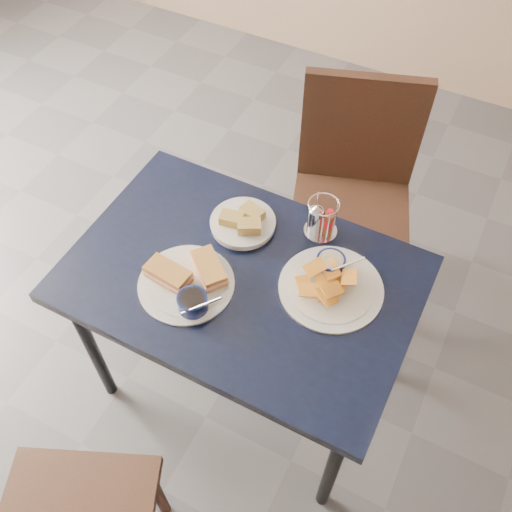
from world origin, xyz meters
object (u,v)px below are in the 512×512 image
at_px(chair_far, 361,184).
at_px(sandwich_plate, 188,281).
at_px(plantain_plate, 330,281).
at_px(bread_basket, 243,222).
at_px(dining_table, 242,289).
at_px(condiment_caddy, 321,219).

distance_m(chair_far, sandwich_plate, 0.90).
xyz_separation_m(plantain_plate, bread_basket, (-0.34, 0.08, 0.00)).
distance_m(dining_table, condiment_caddy, 0.34).
bearing_deg(dining_table, condiment_caddy, 62.72).
bearing_deg(condiment_caddy, chair_far, 89.33).
bearing_deg(chair_far, sandwich_plate, -108.08).
bearing_deg(chair_far, plantain_plate, -80.23).
relative_size(dining_table, bread_basket, 5.08).
xyz_separation_m(dining_table, condiment_caddy, (0.14, 0.28, 0.13)).
distance_m(chair_far, plantain_plate, 0.67).
bearing_deg(dining_table, sandwich_plate, -139.02).
distance_m(dining_table, chair_far, 0.75).
height_order(chair_far, plantain_plate, chair_far).
relative_size(sandwich_plate, plantain_plate, 0.98).
distance_m(bread_basket, condiment_caddy, 0.25).
distance_m(sandwich_plate, condiment_caddy, 0.47).
relative_size(dining_table, plantain_plate, 3.38).
relative_size(bread_basket, condiment_caddy, 1.57).
distance_m(sandwich_plate, bread_basket, 0.29).
bearing_deg(dining_table, plantain_plate, 20.07).
xyz_separation_m(sandwich_plate, bread_basket, (0.04, 0.29, -0.00)).
height_order(plantain_plate, condiment_caddy, condiment_caddy).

